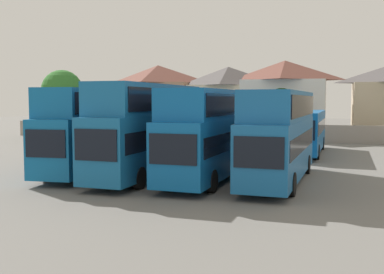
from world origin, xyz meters
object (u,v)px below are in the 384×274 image
at_px(bus_5, 172,127).
at_px(house_terrace_left, 158,99).
at_px(bus_6, 207,128).
at_px(tree_left_of_lot, 62,91).
at_px(house_terrace_centre, 228,101).
at_px(bus_4, 280,131).
at_px(tree_behind_wall, 282,104).
at_px(bus_8, 305,129).
at_px(bus_2, 149,125).
at_px(house_terrace_right, 285,99).
at_px(bus_1, 92,126).
at_px(bus_7, 246,128).
at_px(bus_3, 210,129).

height_order(bus_5, house_terrace_left, house_terrace_left).
distance_m(bus_6, tree_left_of_lot, 20.20).
distance_m(bus_6, house_terrace_centre, 16.62).
distance_m(bus_4, tree_behind_wall, 26.86).
relative_size(bus_8, house_terrace_centre, 1.29).
relative_size(bus_2, bus_5, 1.04).
bearing_deg(tree_behind_wall, house_terrace_right, 90.00).
distance_m(bus_1, bus_7, 15.55).
bearing_deg(house_terrace_left, bus_2, -70.59).
distance_m(bus_5, house_terrace_right, 17.54).
relative_size(house_terrace_centre, tree_left_of_lot, 1.17).
height_order(bus_8, house_terrace_left, house_terrace_left).
height_order(house_terrace_left, tree_left_of_lot, house_terrace_left).
height_order(bus_1, house_terrace_right, house_terrace_right).
relative_size(bus_6, bus_8, 0.97).
bearing_deg(bus_4, tree_behind_wall, -171.70).
xyz_separation_m(bus_5, house_terrace_centre, (1.71, 15.85, 2.24)).
relative_size(bus_2, bus_4, 1.01).
relative_size(bus_3, house_terrace_left, 1.12).
distance_m(bus_3, bus_8, 14.85).
relative_size(bus_2, bus_6, 1.03).
bearing_deg(bus_5, house_terrace_right, 153.69).
distance_m(bus_3, house_terrace_left, 35.16).
height_order(house_terrace_right, tree_left_of_lot, house_terrace_right).
bearing_deg(house_terrace_right, bus_2, -99.27).
distance_m(bus_3, bus_7, 14.53).
relative_size(bus_5, tree_behind_wall, 1.90).
height_order(bus_3, bus_6, bus_3).
bearing_deg(bus_8, bus_5, -90.85).
height_order(house_terrace_centre, tree_behind_wall, house_terrace_centre).
xyz_separation_m(bus_1, bus_8, (11.79, 13.59, -0.84)).
xyz_separation_m(bus_3, house_terrace_right, (1.31, 29.93, 1.72)).
height_order(bus_4, house_terrace_left, house_terrace_left).
distance_m(bus_6, bus_7, 3.30).
bearing_deg(house_terrace_right, bus_6, -107.97).
relative_size(house_terrace_right, tree_left_of_lot, 1.24).
distance_m(bus_6, house_terrace_right, 16.71).
distance_m(bus_2, bus_6, 14.19).
xyz_separation_m(bus_8, house_terrace_centre, (-9.81, 16.44, 2.25)).
relative_size(house_terrace_left, house_terrace_right, 1.02).
height_order(bus_2, house_terrace_left, house_terrace_left).
bearing_deg(tree_left_of_lot, bus_7, -17.98).
height_order(bus_1, bus_7, bus_1).
bearing_deg(bus_4, bus_7, -160.23).
relative_size(bus_6, tree_left_of_lot, 1.46).
bearing_deg(house_terrace_left, bus_4, -59.58).
xyz_separation_m(house_terrace_right, tree_left_of_lot, (-23.61, -8.36, 0.86)).
height_order(bus_5, tree_behind_wall, tree_behind_wall).
relative_size(house_terrace_centre, tree_behind_wall, 1.54).
bearing_deg(bus_2, bus_4, 94.95).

